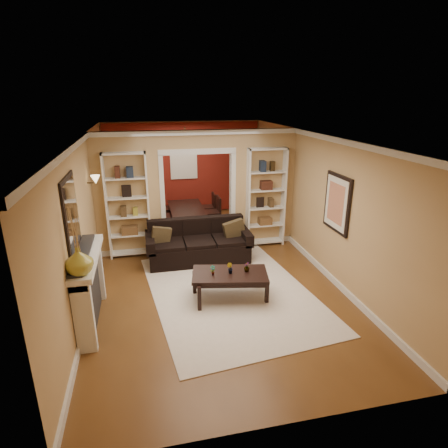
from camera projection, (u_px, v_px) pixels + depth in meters
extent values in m
plane|color=brown|center=(208.00, 268.00, 7.75)|extent=(8.00, 8.00, 0.00)
plane|color=white|center=(206.00, 136.00, 6.87)|extent=(8.00, 8.00, 0.00)
plane|color=tan|center=(184.00, 169.00, 11.00)|extent=(8.00, 0.00, 8.00)
plane|color=tan|center=(279.00, 320.00, 3.62)|extent=(8.00, 0.00, 8.00)
plane|color=tan|center=(86.00, 213.00, 6.85)|extent=(0.00, 8.00, 8.00)
plane|color=tan|center=(314.00, 199.00, 7.77)|extent=(0.00, 8.00, 8.00)
cube|color=tan|center=(198.00, 191.00, 8.42)|extent=(4.50, 0.15, 2.70)
cube|color=maroon|center=(184.00, 170.00, 10.98)|extent=(4.44, 0.04, 2.64)
cube|color=#8CA5CC|center=(184.00, 162.00, 10.87)|extent=(0.78, 0.03, 0.98)
cube|color=white|center=(230.00, 292.00, 6.83)|extent=(3.16, 4.12, 0.01)
cube|color=black|center=(199.00, 242.00, 8.00)|extent=(2.22, 0.96, 0.87)
cube|color=#503F22|center=(161.00, 237.00, 7.76)|extent=(0.40, 0.16, 0.39)
cube|color=#503F22|center=(234.00, 230.00, 8.07)|extent=(0.46, 0.19, 0.45)
cube|color=black|center=(230.00, 286.00, 6.55)|extent=(1.40, 0.93, 0.49)
imported|color=#336626|center=(213.00, 270.00, 6.38)|extent=(0.11, 0.09, 0.17)
imported|color=#336626|center=(230.00, 268.00, 6.44)|extent=(0.13, 0.13, 0.18)
imported|color=#336626|center=(247.00, 267.00, 6.51)|extent=(0.11, 0.11, 0.17)
cube|color=white|center=(128.00, 206.00, 8.01)|extent=(0.90, 0.30, 2.30)
cube|color=white|center=(266.00, 198.00, 8.64)|extent=(0.90, 0.30, 2.30)
cube|color=white|center=(91.00, 289.00, 5.76)|extent=(0.32, 1.70, 1.16)
imported|color=#A49D35|center=(79.00, 261.00, 4.90)|extent=(0.45, 0.45, 0.38)
cube|color=silver|center=(71.00, 214.00, 5.33)|extent=(0.03, 0.95, 1.10)
cube|color=#FFE0A5|center=(92.00, 181.00, 7.22)|extent=(0.18, 0.18, 0.22)
cube|color=black|center=(337.00, 203.00, 6.77)|extent=(0.04, 0.85, 1.05)
imported|color=black|center=(188.00, 217.00, 10.10)|extent=(1.60, 0.89, 0.56)
cube|color=black|center=(168.00, 216.00, 9.66)|extent=(0.53, 0.53, 0.86)
cube|color=black|center=(210.00, 213.00, 9.88)|extent=(0.51, 0.51, 0.91)
cube|color=black|center=(166.00, 209.00, 10.21)|extent=(0.57, 0.57, 0.91)
cube|color=black|center=(206.00, 208.00, 10.44)|extent=(0.43, 0.43, 0.84)
cube|color=#3D301C|center=(189.00, 152.00, 9.58)|extent=(0.50, 0.50, 0.30)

